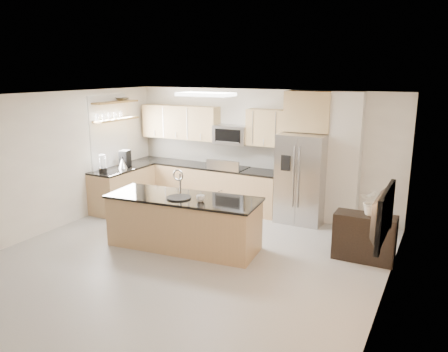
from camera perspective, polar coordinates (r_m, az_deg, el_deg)
The scene contains 26 objects.
floor at distance 7.07m, azimuth -5.94°, elevation -11.37°, with size 6.50×6.50×0.00m, color #9C9995.
ceiling at distance 6.42m, azimuth -6.52°, elevation 10.18°, with size 6.00×6.50×0.02m, color silver.
wall_back at distance 9.43m, azimuth 4.82°, elevation 3.33°, with size 6.00×0.02×2.60m, color beige.
wall_left at distance 8.63m, azimuth -23.03°, elevation 1.32°, with size 0.02×6.50×2.60m, color beige.
wall_right at distance 5.60m, azimuth 20.35°, elevation -4.68°, with size 0.02×6.50×2.60m, color beige.
back_counter at distance 9.87m, azimuth -2.57°, elevation -1.10°, with size 3.55×0.66×1.44m.
left_counter at distance 9.84m, azimuth -13.09°, elevation -1.56°, with size 0.66×1.50×0.92m.
range at distance 9.57m, azimuth 0.64°, elevation -1.55°, with size 0.76×0.64×1.14m.
upper_cabinets at distance 9.78m, azimuth -2.59°, elevation 6.85°, with size 3.50×0.33×0.75m.
microwave at distance 9.44m, azimuth 1.01°, elevation 5.42°, with size 0.76×0.40×0.40m.
refrigerator at distance 8.81m, azimuth 10.17°, elevation -0.29°, with size 0.92×0.78×1.78m.
partition_column at distance 8.75m, azimuth 15.47°, elevation 2.08°, with size 0.60×0.30×2.60m, color beige.
window at distance 9.81m, azimuth -14.81°, elevation 5.39°, with size 0.04×1.15×1.65m.
shelf_lower at distance 9.76m, azimuth -13.96°, elevation 7.18°, with size 0.30×1.20×0.04m, color olive.
shelf_upper at distance 9.73m, azimuth -14.09°, elevation 9.35°, with size 0.30×1.20×0.04m, color olive.
ceiling_fixture at distance 7.99m, azimuth -2.40°, elevation 10.62°, with size 1.00×0.50×0.06m, color white.
island at distance 7.54m, azimuth -5.28°, elevation -5.98°, with size 2.69×1.21×1.33m.
credenza at distance 7.38m, azimuth 17.86°, elevation -7.65°, with size 0.95×0.40×0.76m, color black.
cup at distance 7.10m, azimuth -3.06°, elevation -2.92°, with size 0.14×0.14×0.11m, color silver.
platter at distance 7.31m, azimuth -5.92°, elevation -2.83°, with size 0.41×0.41×0.02m, color black.
blender at distance 9.29m, azimuth -15.55°, elevation 1.37°, with size 0.17×0.17×0.38m.
kettle at distance 9.66m, azimuth -13.12°, elevation 1.65°, with size 0.20×0.20×0.25m.
coffee_maker at distance 9.82m, azimuth -12.82°, elevation 2.20°, with size 0.23×0.27×0.36m.
bowl at distance 9.91m, azimuth -13.14°, elevation 9.83°, with size 0.36×0.36×0.09m, color #A9A9AB.
flower_vase at distance 7.20m, azimuth 18.97°, elevation -2.34°, with size 0.59×0.51×0.65m, color beige.
television at distance 5.40m, azimuth 19.16°, elevation -4.67°, with size 1.08×0.14×0.62m, color black.
Camera 1 is at (3.59, -5.31, 2.97)m, focal length 35.00 mm.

